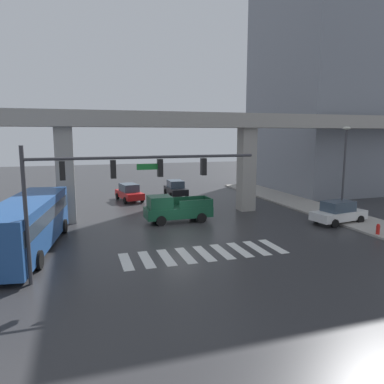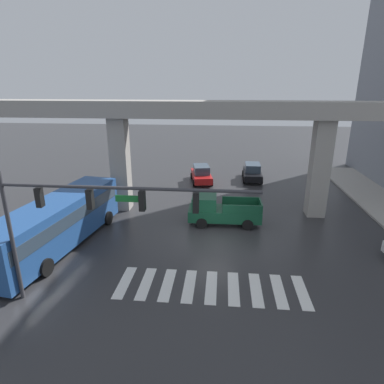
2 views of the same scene
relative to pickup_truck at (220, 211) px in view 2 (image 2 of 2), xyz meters
name	(u,v)px [view 2 (image 2 of 2)]	position (x,y,z in m)	size (l,w,h in m)	color
ground_plane	(214,242)	(-0.33, -2.86, -0.99)	(120.00, 120.00, 0.00)	#2D2D30
crosswalk_stripes	(211,287)	(-0.33, -7.77, -0.98)	(9.35, 2.80, 0.01)	silver
elevated_overpass	(219,118)	(-0.33, 2.38, 6.23)	(53.68, 2.25, 8.43)	#9E9991
pickup_truck	(220,211)	(0.00, 0.00, 0.00)	(5.13, 2.15, 2.08)	#14472D
city_bus	(58,221)	(-9.79, -4.38, 0.73)	(4.08, 11.05, 2.99)	#234C8C
sedan_red	(201,174)	(-2.04, 10.18, -0.14)	(2.53, 4.55, 1.72)	red
sedan_black	(252,172)	(3.18, 11.48, -0.14)	(2.02, 4.33, 1.72)	black
traffic_signal_mast	(88,208)	(-5.52, -9.41, 3.69)	(10.89, 0.32, 6.20)	#38383D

